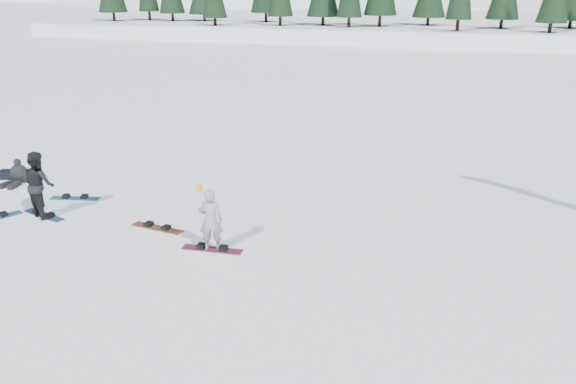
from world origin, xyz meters
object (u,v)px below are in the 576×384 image
(snowboarder_man, at_px, (39,184))
(snowboard_loose_b, at_px, (157,228))
(snowboard_loose_c, at_px, (75,198))
(snowboarder_woman, at_px, (211,220))
(gear_bag, at_px, (7,174))
(seated_rider, at_px, (18,174))

(snowboarder_man, bearing_deg, snowboard_loose_b, -153.04)
(snowboarder_man, xyz_separation_m, snowboard_loose_b, (3.47, 0.16, -0.91))
(snowboard_loose_b, bearing_deg, snowboard_loose_c, 168.22)
(snowboarder_woman, distance_m, snowboard_loose_c, 5.77)
(snowboarder_woman, distance_m, snowboard_loose_b, 2.20)
(gear_bag, relative_size, snowboard_loose_b, 0.30)
(snowboarder_man, bearing_deg, snowboarder_woman, -161.85)
(snowboarder_woman, height_order, snowboarder_man, snowboarder_man)
(snowboarder_woman, height_order, seated_rider, snowboarder_woman)
(snowboarder_woman, bearing_deg, snowboard_loose_c, -35.71)
(snowboard_loose_b, height_order, snowboard_loose_c, same)
(gear_bag, height_order, snowboard_loose_b, gear_bag)
(seated_rider, bearing_deg, gear_bag, 158.88)
(gear_bag, bearing_deg, snowboard_loose_b, -17.27)
(seated_rider, distance_m, snowboard_loose_c, 2.73)
(snowboarder_man, bearing_deg, gear_bag, -10.08)
(snowboarder_man, height_order, seated_rider, snowboarder_man)
(snowboarder_man, bearing_deg, seated_rider, -13.32)
(snowboarder_woman, bearing_deg, snowboard_loose_b, -36.96)
(snowboarder_woman, distance_m, snowboarder_man, 5.42)
(gear_bag, relative_size, snowboard_loose_c, 0.30)
(snowboarder_woman, distance_m, gear_bag, 9.19)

